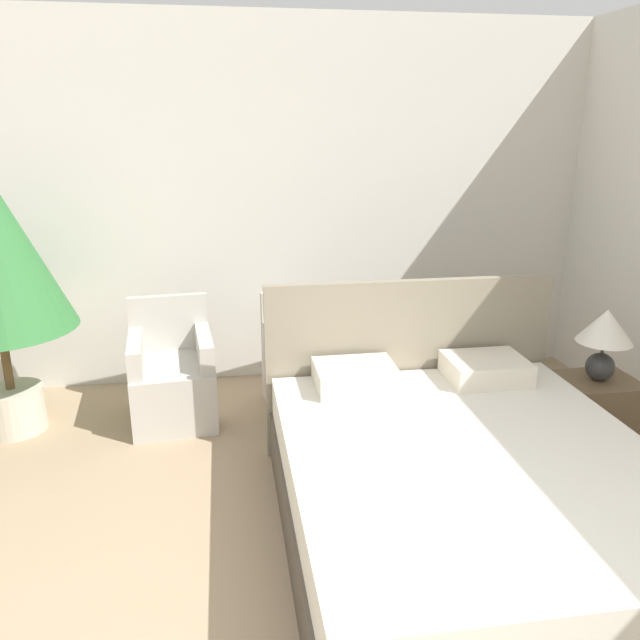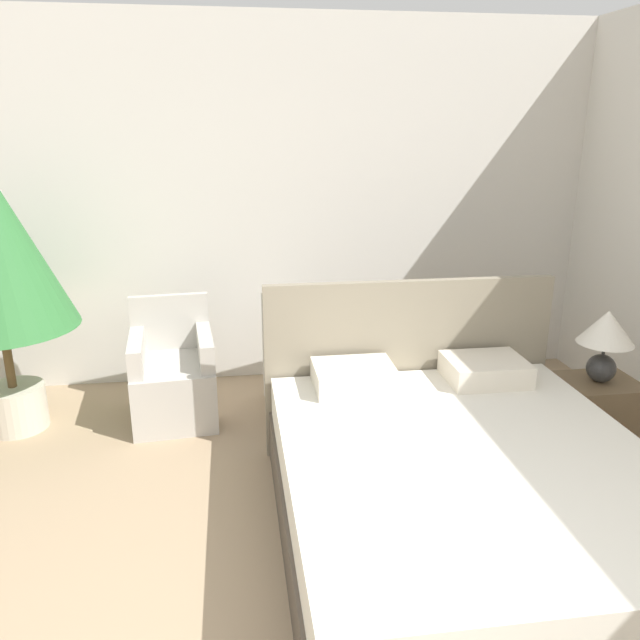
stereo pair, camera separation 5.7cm
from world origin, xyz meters
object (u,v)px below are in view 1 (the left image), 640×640
at_px(nightstand, 595,414).
at_px(table_lamp, 605,334).
at_px(bed, 465,489).
at_px(armchair_near_window_right, 308,374).
at_px(armchair_near_window_left, 173,382).

xyz_separation_m(nightstand, table_lamp, (-0.01, -0.01, 0.56)).
relative_size(bed, armchair_near_window_right, 2.59).
relative_size(armchair_near_window_right, table_lamp, 1.80).
xyz_separation_m(armchair_near_window_left, table_lamp, (2.78, -0.90, 0.53)).
bearing_deg(armchair_near_window_left, table_lamp, -23.08).
relative_size(armchair_near_window_left, nightstand, 1.74).
height_order(bed, table_lamp, bed).
bearing_deg(armchair_near_window_left, bed, -52.19).
distance_m(bed, armchair_near_window_left, 2.31).
bearing_deg(table_lamp, armchair_near_window_left, 162.11).
bearing_deg(armchair_near_window_left, nightstand, -22.86).
height_order(armchair_near_window_right, nightstand, armchair_near_window_right).
relative_size(nightstand, table_lamp, 1.03).
bearing_deg(armchair_near_window_right, nightstand, -34.02).
bearing_deg(bed, armchair_near_window_right, 108.80).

